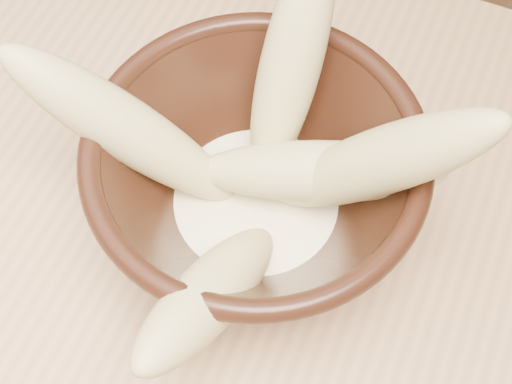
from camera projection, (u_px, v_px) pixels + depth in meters
bowl at (256, 185)px, 0.45m from camera, size 0.21×0.21×0.11m
milk_puddle at (256, 205)px, 0.47m from camera, size 0.12×0.12×0.02m
banana_upright at (290, 66)px, 0.44m from camera, size 0.04×0.12×0.16m
banana_left at (127, 129)px, 0.43m from camera, size 0.16×0.06×0.14m
banana_right at (375, 163)px, 0.40m from camera, size 0.14×0.05×0.16m
banana_across at (317, 171)px, 0.44m from camera, size 0.17×0.08×0.07m
banana_front at (211, 293)px, 0.40m from camera, size 0.06×0.15×0.11m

